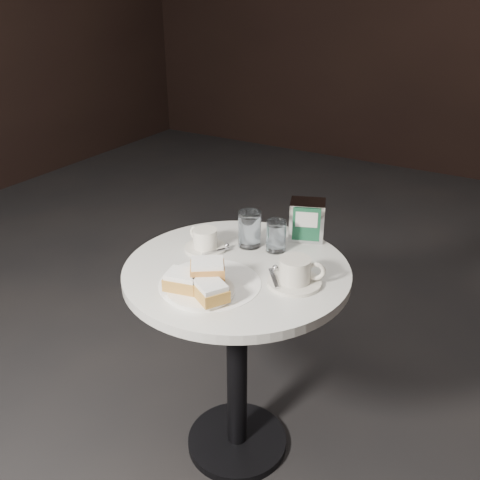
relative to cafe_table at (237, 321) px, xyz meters
name	(u,v)px	position (x,y,z in m)	size (l,w,h in m)	color
ground	(237,443)	(0.00, 0.00, -0.55)	(7.00, 7.00, 0.00)	black
cafe_table	(237,321)	(0.00, 0.00, 0.00)	(0.70, 0.70, 0.74)	black
sugar_spill	(210,283)	(-0.02, -0.12, 0.20)	(0.30, 0.30, 0.00)	white
beignet_plate	(200,284)	(-0.01, -0.18, 0.23)	(0.21, 0.21, 0.09)	white
coffee_cup_left	(205,241)	(-0.15, 0.05, 0.23)	(0.17, 0.17, 0.07)	silver
coffee_cup_right	(295,273)	(0.20, 0.00, 0.23)	(0.21, 0.21, 0.08)	silver
water_glass_left	(250,230)	(-0.04, 0.15, 0.26)	(0.08, 0.08, 0.12)	white
water_glass_right	(276,236)	(0.05, 0.16, 0.25)	(0.08, 0.08, 0.10)	white
napkin_dispenser	(307,220)	(0.10, 0.30, 0.27)	(0.14, 0.13, 0.13)	silver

